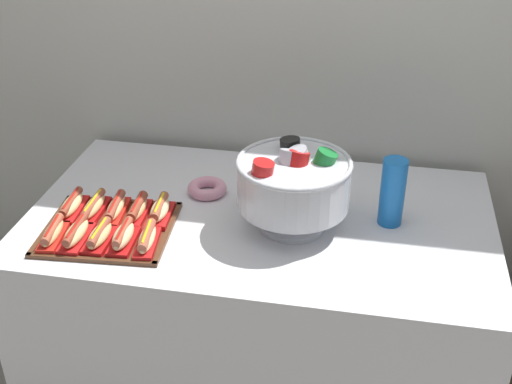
% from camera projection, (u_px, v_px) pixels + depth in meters
% --- Properties ---
extents(ground_plane, '(10.00, 10.00, 0.00)m').
position_uv_depth(ground_plane, '(260.00, 377.00, 2.59)').
color(ground_plane, gray).
extents(back_wall, '(6.00, 0.10, 2.60)m').
position_uv_depth(back_wall, '(288.00, 8.00, 2.41)').
color(back_wall, beige).
rests_on(back_wall, ground_plane).
extents(buffet_table, '(1.55, 0.90, 0.75)m').
position_uv_depth(buffet_table, '(260.00, 298.00, 2.40)').
color(buffet_table, silver).
rests_on(buffet_table, ground_plane).
extents(serving_tray, '(0.43, 0.39, 0.01)m').
position_uv_depth(serving_tray, '(109.00, 229.00, 2.13)').
color(serving_tray, '#56331E').
rests_on(serving_tray, buffet_table).
extents(hot_dog_0, '(0.08, 0.18, 0.06)m').
position_uv_depth(hot_dog_0, '(53.00, 233.00, 2.06)').
color(hot_dog_0, red).
rests_on(hot_dog_0, serving_tray).
extents(hot_dog_1, '(0.08, 0.18, 0.06)m').
position_uv_depth(hot_dog_1, '(76.00, 234.00, 2.06)').
color(hot_dog_1, red).
rests_on(hot_dog_1, serving_tray).
extents(hot_dog_2, '(0.07, 0.16, 0.06)m').
position_uv_depth(hot_dog_2, '(100.00, 236.00, 2.05)').
color(hot_dog_2, '#B21414').
rests_on(hot_dog_2, serving_tray).
extents(hot_dog_3, '(0.08, 0.17, 0.06)m').
position_uv_depth(hot_dog_3, '(123.00, 237.00, 2.04)').
color(hot_dog_3, '#B21414').
rests_on(hot_dog_3, serving_tray).
extents(hot_dog_4, '(0.08, 0.18, 0.06)m').
position_uv_depth(hot_dog_4, '(147.00, 239.00, 2.03)').
color(hot_dog_4, red).
rests_on(hot_dog_4, serving_tray).
extents(hot_dog_5, '(0.08, 0.18, 0.06)m').
position_uv_depth(hot_dog_5, '(72.00, 206.00, 2.21)').
color(hot_dog_5, red).
rests_on(hot_dog_5, serving_tray).
extents(hot_dog_6, '(0.07, 0.18, 0.06)m').
position_uv_depth(hot_dog_6, '(93.00, 207.00, 2.20)').
color(hot_dog_6, '#B21414').
rests_on(hot_dog_6, serving_tray).
extents(hot_dog_7, '(0.08, 0.19, 0.06)m').
position_uv_depth(hot_dog_7, '(115.00, 209.00, 2.19)').
color(hot_dog_7, red).
rests_on(hot_dog_7, serving_tray).
extents(hot_dog_8, '(0.07, 0.18, 0.06)m').
position_uv_depth(hot_dog_8, '(138.00, 210.00, 2.18)').
color(hot_dog_8, red).
rests_on(hot_dog_8, serving_tray).
extents(hot_dog_9, '(0.08, 0.16, 0.06)m').
position_uv_depth(hot_dog_9, '(160.00, 211.00, 2.18)').
color(hot_dog_9, red).
rests_on(hot_dog_9, serving_tray).
extents(punch_bowl, '(0.36, 0.36, 0.28)m').
position_uv_depth(punch_bowl, '(294.00, 182.00, 2.08)').
color(punch_bowl, silver).
rests_on(punch_bowl, buffet_table).
extents(cup_stack, '(0.08, 0.08, 0.23)m').
position_uv_depth(cup_stack, '(393.00, 192.00, 2.12)').
color(cup_stack, blue).
rests_on(cup_stack, buffet_table).
extents(donut, '(0.14, 0.14, 0.04)m').
position_uv_depth(donut, '(207.00, 188.00, 2.34)').
color(donut, pink).
rests_on(donut, buffet_table).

